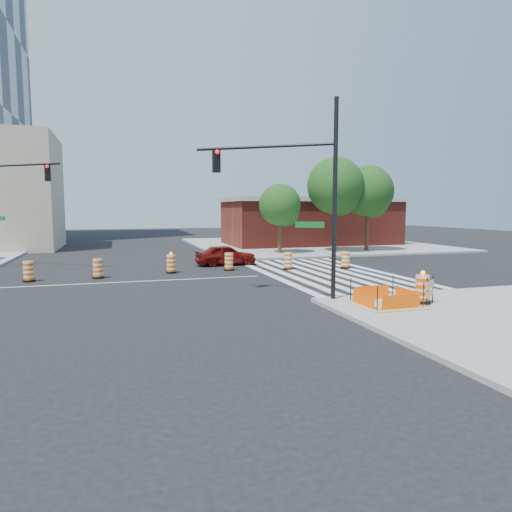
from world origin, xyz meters
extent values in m
plane|color=black|center=(0.00, 0.00, 0.00)|extent=(120.00, 120.00, 0.00)
cube|color=gray|center=(18.00, 18.00, 0.07)|extent=(22.00, 22.00, 0.15)
cube|color=silver|center=(7.80, 0.00, 0.01)|extent=(0.45, 13.50, 0.01)
cube|color=silver|center=(8.70, 0.00, 0.01)|extent=(0.45, 13.50, 0.01)
cube|color=silver|center=(9.60, 0.00, 0.01)|extent=(0.45, 13.50, 0.01)
cube|color=silver|center=(10.50, 0.00, 0.01)|extent=(0.45, 13.50, 0.01)
cube|color=silver|center=(11.40, 0.00, 0.01)|extent=(0.45, 13.50, 0.01)
cube|color=silver|center=(12.30, 0.00, 0.01)|extent=(0.45, 13.50, 0.01)
cube|color=silver|center=(13.20, 0.00, 0.01)|extent=(0.45, 13.50, 0.01)
cube|color=silver|center=(14.10, 0.00, 0.01)|extent=(0.45, 13.50, 0.01)
cube|color=silver|center=(0.00, 0.00, 0.01)|extent=(14.00, 0.12, 0.01)
cube|color=tan|center=(9.00, -9.00, 0.17)|extent=(2.20, 2.20, 0.05)
cube|color=#FF5905|center=(9.00, -9.90, 0.43)|extent=(1.44, 0.02, 0.55)
cube|color=#FF5905|center=(9.00, -8.10, 0.43)|extent=(1.44, 0.02, 0.55)
cube|color=#FF5905|center=(8.10, -9.00, 0.43)|extent=(0.02, 1.44, 0.55)
cube|color=#FF5905|center=(9.90, -9.00, 0.43)|extent=(0.02, 1.44, 0.55)
cylinder|color=black|center=(8.10, -9.90, 0.60)|extent=(0.04, 0.04, 0.90)
cylinder|color=black|center=(9.90, -9.90, 0.60)|extent=(0.04, 0.04, 0.90)
cylinder|color=black|center=(8.10, -8.10, 0.60)|extent=(0.04, 0.04, 0.90)
cylinder|color=black|center=(9.90, -8.10, 0.60)|extent=(0.04, 0.04, 0.90)
cube|color=maroon|center=(18.00, 18.00, 2.10)|extent=(16.00, 8.00, 4.20)
cube|color=gray|center=(18.00, 18.00, 4.40)|extent=(16.50, 8.50, 0.40)
imported|color=#630C08|center=(6.48, 5.06, 0.65)|extent=(3.89, 1.72, 1.30)
cylinder|color=black|center=(7.75, -7.38, 3.91)|extent=(0.17, 0.17, 7.52)
cylinder|color=black|center=(5.44, -5.76, 5.98)|extent=(4.67, 3.34, 0.11)
cube|color=black|center=(3.83, -4.62, 5.51)|extent=(0.30, 0.26, 0.94)
sphere|color=#FF0C0C|center=(3.83, -4.80, 5.84)|extent=(0.17, 0.17, 0.17)
cube|color=#0C591E|center=(6.98, -6.84, 2.97)|extent=(0.94, 0.68, 0.23)
cylinder|color=black|center=(-5.28, 6.35, 6.05)|extent=(4.65, 3.50, 0.11)
cube|color=black|center=(-3.68, 5.16, 5.57)|extent=(0.30, 0.27, 0.95)
sphere|color=#FF0C0C|center=(-3.68, 4.98, 5.91)|extent=(0.17, 0.17, 0.17)
cylinder|color=black|center=(10.47, -9.09, 0.20)|extent=(0.61, 0.61, 0.10)
cylinder|color=#FB6205|center=(10.47, -9.09, 0.71)|extent=(0.49, 0.49, 0.96)
sphere|color=#FF990C|center=(10.47, -9.09, 1.27)|extent=(0.16, 0.16, 0.16)
cube|color=#FB6205|center=(10.61, -9.33, 0.87)|extent=(0.71, 0.56, 0.29)
cube|color=#FB6205|center=(10.61, -9.33, 0.54)|extent=(0.71, 0.56, 0.23)
cylinder|color=black|center=(10.30, -9.57, 0.66)|extent=(0.04, 0.04, 1.02)
cylinder|color=black|center=(10.92, -9.10, 0.66)|extent=(0.04, 0.04, 1.02)
cylinder|color=#382314|center=(11.99, 10.15, 1.72)|extent=(0.31, 0.31, 3.43)
sphere|color=#124015|center=(11.99, 10.15, 3.86)|extent=(3.22, 3.22, 3.22)
sphere|color=#124015|center=(12.47, 10.44, 3.33)|extent=(2.36, 2.36, 2.36)
sphere|color=#124015|center=(11.60, 9.96, 3.54)|extent=(2.15, 2.15, 2.15)
cylinder|color=#382314|center=(16.52, 9.85, 2.38)|extent=(0.33, 0.33, 4.77)
sphere|color=#124015|center=(16.52, 9.85, 5.37)|extent=(4.47, 4.47, 4.47)
sphere|color=#124015|center=(17.04, 10.16, 4.62)|extent=(3.28, 3.28, 3.28)
sphere|color=#124015|center=(16.10, 9.64, 4.92)|extent=(2.98, 2.98, 2.98)
cylinder|color=#382314|center=(19.53, 10.05, 2.22)|extent=(0.31, 0.31, 4.43)
sphere|color=#124015|center=(19.53, 10.05, 4.98)|extent=(4.15, 4.15, 4.15)
sphere|color=#124015|center=(20.02, 10.35, 4.29)|extent=(3.05, 3.05, 3.05)
sphere|color=#124015|center=(19.14, 9.86, 4.57)|extent=(2.77, 2.77, 2.77)
cylinder|color=black|center=(-4.30, 1.54, 0.05)|extent=(0.60, 0.60, 0.10)
cylinder|color=#FB6205|center=(-4.30, 1.54, 0.55)|extent=(0.48, 0.48, 0.95)
cylinder|color=black|center=(-1.08, 1.64, 0.05)|extent=(0.60, 0.60, 0.10)
cylinder|color=#FB6205|center=(-1.08, 1.64, 0.55)|extent=(0.48, 0.48, 0.95)
cylinder|color=black|center=(2.75, 2.50, 0.05)|extent=(0.60, 0.60, 0.10)
cylinder|color=#FB6205|center=(2.75, 2.50, 0.55)|extent=(0.48, 0.48, 0.95)
sphere|color=#FF990C|center=(2.75, 2.50, 1.10)|extent=(0.16, 0.16, 0.16)
cylinder|color=black|center=(6.08, 2.60, 0.05)|extent=(0.60, 0.60, 0.10)
cylinder|color=#FB6205|center=(6.08, 2.60, 0.55)|extent=(0.48, 0.48, 0.95)
cylinder|color=black|center=(9.52, 1.96, 0.05)|extent=(0.60, 0.60, 0.10)
cylinder|color=#FB6205|center=(9.52, 1.96, 0.55)|extent=(0.48, 0.48, 0.95)
cylinder|color=black|center=(12.99, 1.41, 0.05)|extent=(0.60, 0.60, 0.10)
cylinder|color=#FB6205|center=(12.99, 1.41, 0.55)|extent=(0.48, 0.48, 0.95)
camera|label=1|loc=(-0.14, -22.95, 3.60)|focal=32.00mm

